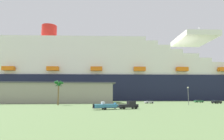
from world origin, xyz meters
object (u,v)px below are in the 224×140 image
street_lamp (188,93)px  parked_car_black_coupe (216,102)px  pickup_truck (129,105)px  cruise_ship (95,75)px  small_boat_on_trailer (108,106)px  parked_car_silver_sedan (149,102)px  parked_car_green_wagon (199,101)px  palm_tree (59,86)px

street_lamp → parked_car_black_coupe: bearing=28.9°
pickup_truck → street_lamp: (28.12, 18.17, 3.69)m
cruise_ship → small_boat_on_trailer: bearing=-90.6°
cruise_ship → small_boat_on_trailer: size_ratio=35.93×
small_boat_on_trailer → parked_car_black_coupe: small_boat_on_trailer is taller
parked_car_silver_sedan → parked_car_green_wagon: same height
cruise_ship → parked_car_silver_sedan: size_ratio=67.07×
small_boat_on_trailer → street_lamp: bearing=29.9°
palm_tree → parked_car_green_wagon: (69.44, 18.06, -6.64)m
parked_car_silver_sedan → palm_tree: bearing=-164.1°
palm_tree → parked_car_black_coupe: palm_tree is taller
small_boat_on_trailer → parked_car_green_wagon: (53.04, 43.26, -0.13)m
parked_car_silver_sedan → parked_car_green_wagon: 29.93m
cruise_ship → palm_tree: size_ratio=31.77×
parked_car_green_wagon → street_lamp: bearing=-128.4°
cruise_ship → parked_car_silver_sedan: (22.76, -60.32, -18.09)m
cruise_ship → parked_car_silver_sedan: 66.96m
palm_tree → parked_car_black_coupe: 71.02m
cruise_ship → parked_car_silver_sedan: cruise_ship is taller
cruise_ship → parked_car_green_wagon: (51.96, -53.73, -18.09)m
cruise_ship → pickup_truck: cruise_ship is taller
street_lamp → parked_car_silver_sedan: street_lamp is taller
street_lamp → parked_car_silver_sedan: (-10.55, 16.91, -3.90)m
small_boat_on_trailer → palm_tree: size_ratio=0.88×
palm_tree → street_lamp: bearing=-6.1°
cruise_ship → pickup_truck: (5.19, -95.40, -17.88)m
street_lamp → parked_car_silver_sedan: 20.31m
parked_car_black_coupe → parked_car_silver_sedan: 30.86m
cruise_ship → street_lamp: 85.29m
palm_tree → parked_car_black_coupe: (70.50, 5.43, -6.64)m
pickup_truck → parked_car_black_coupe: pickup_truck is taller
small_boat_on_trailer → street_lamp: street_lamp is taller
cruise_ship → parked_car_green_wagon: 76.90m
small_boat_on_trailer → parked_car_green_wagon: 68.45m
palm_tree → street_lamp: 51.15m
street_lamp → parked_car_green_wagon: 30.25m
parked_car_green_wagon → parked_car_silver_sedan: bearing=-167.3°
cruise_ship → street_lamp: bearing=-66.7°
parked_car_green_wagon → pickup_truck: bearing=-138.3°
small_boat_on_trailer → street_lamp: (34.39, 19.76, 3.77)m
pickup_truck → parked_car_silver_sedan: 39.24m
street_lamp → parked_car_green_wagon: street_lamp is taller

